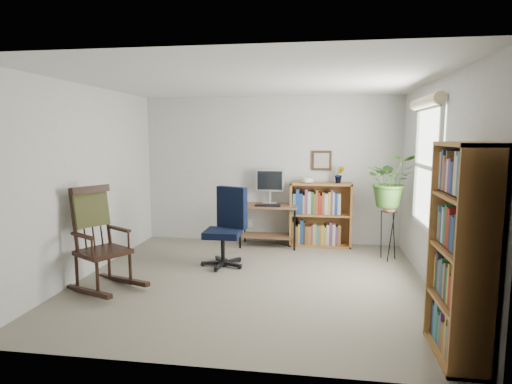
% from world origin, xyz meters
% --- Properties ---
extents(floor, '(4.20, 4.00, 0.00)m').
position_xyz_m(floor, '(0.00, 0.00, 0.00)').
color(floor, gray).
rests_on(floor, ground).
extents(ceiling, '(4.20, 4.00, 0.00)m').
position_xyz_m(ceiling, '(0.00, 0.00, 2.40)').
color(ceiling, silver).
rests_on(ceiling, ground).
extents(wall_back, '(4.20, 0.00, 2.40)m').
position_xyz_m(wall_back, '(0.00, 2.00, 1.20)').
color(wall_back, '#B9BAB5').
rests_on(wall_back, ground).
extents(wall_front, '(4.20, 0.00, 2.40)m').
position_xyz_m(wall_front, '(0.00, -2.00, 1.20)').
color(wall_front, '#B9BAB5').
rests_on(wall_front, ground).
extents(wall_left, '(0.00, 4.00, 2.40)m').
position_xyz_m(wall_left, '(-2.10, 0.00, 1.20)').
color(wall_left, '#B9BAB5').
rests_on(wall_left, ground).
extents(wall_right, '(0.00, 4.00, 2.40)m').
position_xyz_m(wall_right, '(2.10, 0.00, 1.20)').
color(wall_right, '#B9BAB5').
rests_on(wall_right, ground).
extents(window, '(0.12, 1.20, 1.50)m').
position_xyz_m(window, '(2.06, 0.30, 1.40)').
color(window, silver).
rests_on(window, wall_right).
extents(desk, '(0.93, 0.51, 0.67)m').
position_xyz_m(desk, '(0.01, 1.70, 0.34)').
color(desk, brown).
rests_on(desk, floor).
extents(monitor, '(0.46, 0.16, 0.56)m').
position_xyz_m(monitor, '(0.01, 1.84, 0.95)').
color(monitor, silver).
rests_on(monitor, desk).
extents(keyboard, '(0.40, 0.15, 0.02)m').
position_xyz_m(keyboard, '(0.01, 1.58, 0.68)').
color(keyboard, black).
rests_on(keyboard, desk).
extents(office_chair, '(0.78, 0.78, 1.09)m').
position_xyz_m(office_chair, '(-0.48, 0.54, 0.54)').
color(office_chair, black).
rests_on(office_chair, floor).
extents(rocking_chair, '(1.22, 1.07, 1.21)m').
position_xyz_m(rocking_chair, '(-1.65, -0.52, 0.61)').
color(rocking_chair, black).
rests_on(rocking_chair, floor).
extents(low_bookshelf, '(0.97, 0.32, 1.03)m').
position_xyz_m(low_bookshelf, '(0.83, 1.82, 0.51)').
color(low_bookshelf, '#986331').
rests_on(low_bookshelf, floor).
extents(tall_bookshelf, '(0.32, 0.76, 1.73)m').
position_xyz_m(tall_bookshelf, '(1.92, -1.53, 0.86)').
color(tall_bookshelf, '#986331').
rests_on(tall_bookshelf, floor).
extents(plant_stand, '(0.26, 0.26, 0.83)m').
position_xyz_m(plant_stand, '(1.80, 1.19, 0.41)').
color(plant_stand, black).
rests_on(plant_stand, floor).
extents(spider_plant, '(1.69, 1.88, 1.46)m').
position_xyz_m(spider_plant, '(1.80, 1.19, 1.50)').
color(spider_plant, '#325D20').
rests_on(spider_plant, plant_stand).
extents(potted_plant_small, '(0.13, 0.24, 0.11)m').
position_xyz_m(potted_plant_small, '(1.11, 1.83, 1.08)').
color(potted_plant_small, '#325D20').
rests_on(potted_plant_small, low_bookshelf).
extents(framed_picture, '(0.32, 0.04, 0.32)m').
position_xyz_m(framed_picture, '(0.83, 1.97, 1.37)').
color(framed_picture, black).
rests_on(framed_picture, wall_back).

